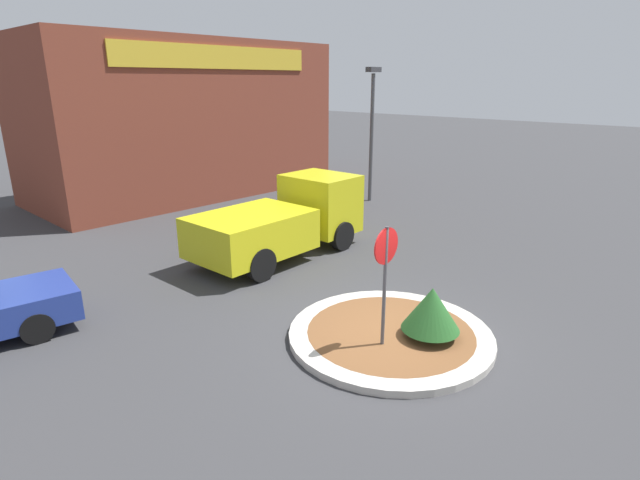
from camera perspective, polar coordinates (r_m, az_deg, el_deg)
ground_plane at (r=10.61m, az=8.00°, el=-11.01°), size 120.00×120.00×0.00m
traffic_island at (r=10.57m, az=8.02°, el=-10.65°), size 4.18×4.18×0.15m
stop_sign at (r=9.38m, az=7.48°, el=-3.07°), size 0.70×0.07×2.54m
island_shrub at (r=10.20m, az=12.63°, el=-7.66°), size 1.17×1.17×1.06m
utility_truck at (r=15.01m, az=-4.09°, el=2.33°), size 5.56×2.49×2.22m
storefront_building at (r=24.42m, az=-15.34°, el=13.20°), size 13.30×6.07×6.79m
light_pole at (r=21.84m, az=5.95°, el=13.11°), size 0.70×0.30×5.61m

